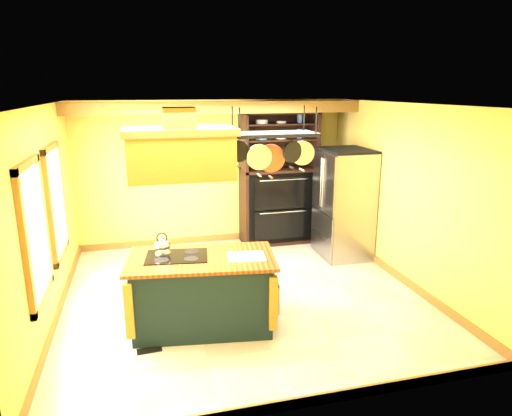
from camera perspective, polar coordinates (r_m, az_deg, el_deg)
name	(u,v)px	position (r m, az deg, el deg)	size (l,w,h in m)	color
floor	(243,295)	(6.73, -1.66, -10.81)	(5.00, 5.00, 0.00)	beige
ceiling	(241,104)	(6.07, -1.85, 12.83)	(5.00, 5.00, 0.00)	white
wall_back	(213,173)	(8.67, -5.40, 4.38)	(5.00, 0.02, 2.70)	#DFB151
wall_front	(306,275)	(3.99, 6.27, -8.30)	(5.00, 0.02, 2.70)	#DFB151
wall_left	(46,217)	(6.24, -24.77, -1.07)	(0.02, 5.00, 2.70)	#DFB151
wall_right	(404,195)	(7.22, 18.00, 1.60)	(0.02, 5.00, 2.70)	#DFB151
ceiling_beam	(219,108)	(7.74, -4.66, 12.40)	(5.00, 0.15, 0.20)	olive
window_near	(35,232)	(5.46, -25.87, -2.77)	(0.06, 1.06, 1.56)	olive
window_far	(56,202)	(6.79, -23.69, 0.70)	(0.06, 1.06, 1.56)	olive
kitchen_island	(202,291)	(5.77, -6.74, -10.30)	(1.89, 1.22, 1.11)	black
range_hood	(180,150)	(5.26, -9.47, 7.10)	(1.25, 0.71, 0.80)	#AE7E2B
pot_rack	(274,143)	(5.47, 2.21, 8.12)	(1.08, 0.50, 0.79)	black
refrigerator	(343,206)	(8.12, 10.86, 0.27)	(0.81, 0.95, 1.86)	gray
hutch	(278,193)	(8.75, 2.73, 1.87)	(1.42, 0.64, 2.51)	black
floor_register	(149,350)	(5.59, -13.19, -16.93)	(0.28, 0.12, 0.01)	black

